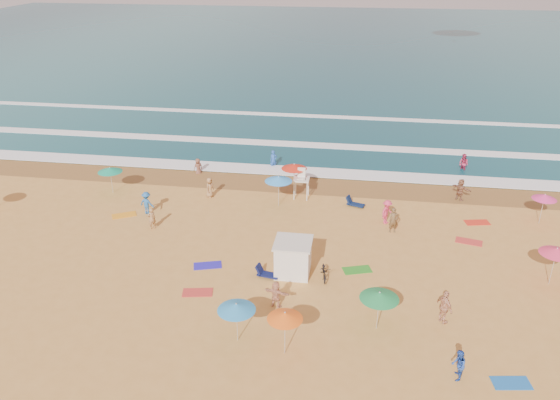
# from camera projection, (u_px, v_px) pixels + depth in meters

# --- Properties ---
(ground) EXTENTS (220.00, 220.00, 0.00)m
(ground) POSITION_uv_depth(u_px,v_px,m) (300.00, 265.00, 33.50)
(ground) COLOR gold
(ground) RESTS_ON ground
(ocean) EXTENTS (220.00, 140.00, 0.18)m
(ocean) POSITION_uv_depth(u_px,v_px,m) (349.00, 44.00, 108.72)
(ocean) COLOR #0C4756
(ocean) RESTS_ON ground
(wet_sand) EXTENTS (220.00, 220.00, 0.00)m
(wet_sand) POSITION_uv_depth(u_px,v_px,m) (318.00, 185.00, 44.69)
(wet_sand) COLOR olive
(wet_sand) RESTS_ON ground
(surf_foam) EXTENTS (200.00, 18.70, 0.05)m
(surf_foam) POSITION_uv_depth(u_px,v_px,m) (326.00, 148.00, 52.55)
(surf_foam) COLOR white
(surf_foam) RESTS_ON ground
(cabana) EXTENTS (2.00, 2.00, 2.00)m
(cabana) POSITION_uv_depth(u_px,v_px,m) (293.00, 258.00, 32.31)
(cabana) COLOR white
(cabana) RESTS_ON ground
(cabana_roof) EXTENTS (2.20, 2.20, 0.12)m
(cabana_roof) POSITION_uv_depth(u_px,v_px,m) (293.00, 243.00, 31.86)
(cabana_roof) COLOR silver
(cabana_roof) RESTS_ON cabana
(bicycle) EXTENTS (0.87, 1.84, 0.93)m
(bicycle) POSITION_uv_depth(u_px,v_px,m) (324.00, 271.00, 32.01)
(bicycle) COLOR black
(bicycle) RESTS_ON ground
(lifeguard_stand) EXTENTS (1.20, 1.20, 2.10)m
(lifeguard_stand) POSITION_uv_depth(u_px,v_px,m) (301.00, 185.00, 42.05)
(lifeguard_stand) COLOR white
(lifeguard_stand) RESTS_ON ground
(beach_umbrellas) EXTENTS (62.32, 22.50, 0.74)m
(beach_umbrellas) POSITION_uv_depth(u_px,v_px,m) (334.00, 230.00, 33.10)
(beach_umbrellas) COLOR #12976D
(beach_umbrellas) RESTS_ON ground
(loungers) EXTENTS (46.90, 22.68, 0.34)m
(loungers) POSITION_uv_depth(u_px,v_px,m) (429.00, 308.00, 29.24)
(loungers) COLOR #0F164C
(loungers) RESTS_ON ground
(towels) EXTENTS (38.11, 22.03, 0.03)m
(towels) POSITION_uv_depth(u_px,v_px,m) (294.00, 292.00, 30.87)
(towels) COLOR #AF151D
(towels) RESTS_ON ground
(beachgoers) EXTENTS (40.77, 28.69, 2.15)m
(beachgoers) POSITION_uv_depth(u_px,v_px,m) (298.00, 222.00, 36.94)
(beachgoers) COLOR tan
(beachgoers) RESTS_ON ground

